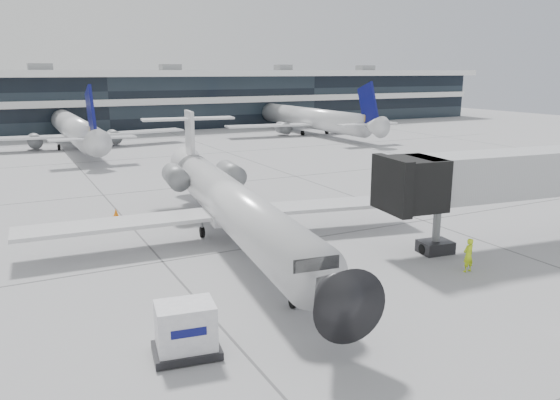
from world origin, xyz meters
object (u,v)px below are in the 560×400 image
regional_jet (230,202)px  jet_bridge (531,173)px  cargo_uld (186,330)px  ramp_worker (468,255)px

regional_jet → jet_bridge: 19.68m
regional_jet → cargo_uld: 15.29m
ramp_worker → cargo_uld: cargo_uld is taller
jet_bridge → cargo_uld: (-24.64, -4.22, -3.49)m
regional_jet → jet_bridge: bearing=-20.5°
jet_bridge → ramp_worker: jet_bridge is taller
ramp_worker → cargo_uld: (-16.92, -1.73, 0.10)m
regional_jet → cargo_uld: (-7.31, -13.34, -1.55)m
regional_jet → ramp_worker: size_ratio=17.08×
regional_jet → cargo_uld: bearing=-111.4°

